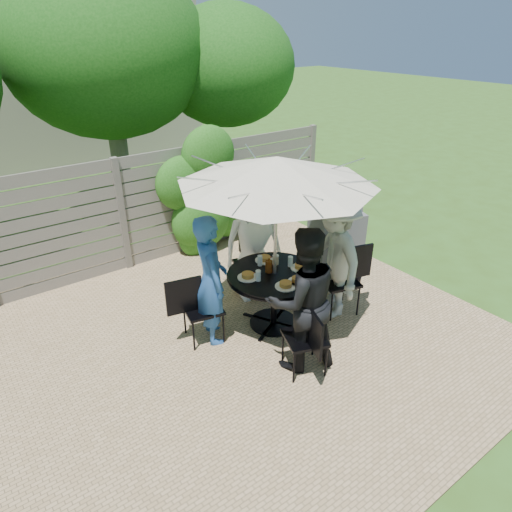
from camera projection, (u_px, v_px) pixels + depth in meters
backyard_envelope at (6, 67)px, 11.63m from camera, size 60.00×60.00×5.00m
patio_table at (274, 289)px, 5.89m from camera, size 1.50×1.50×0.79m
umbrella at (277, 171)px, 5.17m from camera, size 2.95×2.95×2.29m
chair_back at (250, 273)px, 6.83m from camera, size 0.52×0.69×0.91m
person_back at (253, 242)px, 6.45m from camera, size 0.97×0.77×1.72m
chair_left at (202, 321)px, 5.73m from camera, size 0.71×0.53×0.93m
person_left at (211, 280)px, 5.51m from camera, size 0.57×0.71×1.69m
chair_front at (305, 351)px, 5.21m from camera, size 0.57×0.71×0.92m
person_front at (302, 301)px, 5.05m from camera, size 1.01×0.89×1.76m
chair_right at (339, 293)px, 6.29m from camera, size 0.75×0.59×0.98m
person_right at (333, 258)px, 5.99m from camera, size 0.95×1.26×1.74m
plate_back at (265, 259)px, 6.07m from camera, size 0.26×0.26×0.06m
plate_left at (248, 276)px, 5.66m from camera, size 0.26×0.26×0.06m
plate_front at (286, 285)px, 5.47m from camera, size 0.26×0.26×0.06m
plate_right at (301, 267)px, 5.88m from camera, size 0.26×0.26×0.06m
plate_extra at (297, 280)px, 5.57m from camera, size 0.24×0.24×0.06m
glass_back at (260, 261)px, 5.94m from camera, size 0.07×0.07×0.14m
glass_left at (258, 276)px, 5.59m from camera, size 0.07×0.07×0.14m
glass_right at (290, 261)px, 5.91m from camera, size 0.07×0.07×0.14m
syrup_jug at (269, 267)px, 5.77m from camera, size 0.09×0.09×0.16m
coffee_cup at (276, 260)px, 5.97m from camera, size 0.08×0.08×0.12m
bbq_grill at (336, 239)px, 6.99m from camera, size 0.85×0.73×1.47m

